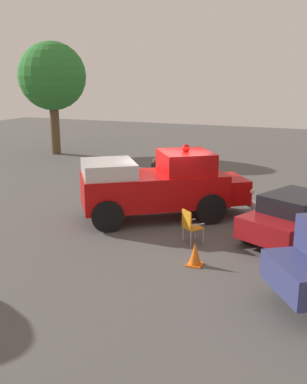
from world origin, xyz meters
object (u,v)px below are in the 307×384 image
(lawn_chair_near_truck, at_px, (155,173))
(oak_tree_distant, at_px, (52,77))
(lawn_chair_by_car, at_px, (190,224))
(classic_hot_rod, at_px, (301,215))
(spectator_seated, at_px, (155,172))
(traffic_cone, at_px, (195,254))
(vintage_fire_truck, at_px, (160,185))

(lawn_chair_near_truck, bearing_deg, oak_tree_distant, -31.27)
(lawn_chair_by_car, bearing_deg, classic_hot_rod, -151.12)
(spectator_seated, height_order, oak_tree_distant, oak_tree_distant)
(traffic_cone, bearing_deg, vintage_fire_truck, -55.35)
(vintage_fire_truck, xyz_separation_m, traffic_cone, (-2.36, 3.41, -0.89))
(vintage_fire_truck, height_order, lawn_chair_by_car, vintage_fire_truck)
(lawn_chair_near_truck, relative_size, lawn_chair_by_car, 1.00)
(spectator_seated, xyz_separation_m, oak_tree_distant, (9.24, -5.68, 4.11))
(vintage_fire_truck, xyz_separation_m, classic_hot_rod, (-4.75, 0.23, -0.45))
(classic_hot_rod, height_order, spectator_seated, classic_hot_rod)
(vintage_fire_truck, relative_size, spectator_seated, 4.73)
(classic_hot_rod, xyz_separation_m, spectator_seated, (6.60, -4.31, -0.05))
(classic_hot_rod, distance_m, oak_tree_distant, 19.16)
(lawn_chair_by_car, relative_size, oak_tree_distant, 0.15)
(lawn_chair_by_car, relative_size, spectator_seated, 0.79)
(vintage_fire_truck, height_order, lawn_chair_near_truck, vintage_fire_truck)
(traffic_cone, bearing_deg, spectator_seated, -60.64)
(oak_tree_distant, bearing_deg, vintage_fire_truck, 138.68)
(spectator_seated, xyz_separation_m, traffic_cone, (-4.21, 7.49, -0.39))
(lawn_chair_by_car, xyz_separation_m, oak_tree_distant, (12.82, -11.66, 4.22))
(lawn_chair_by_car, height_order, traffic_cone, lawn_chair_by_car)
(oak_tree_distant, bearing_deg, lawn_chair_near_truck, 148.73)
(spectator_seated, relative_size, oak_tree_distant, 0.19)
(classic_hot_rod, xyz_separation_m, oak_tree_distant, (15.84, -9.99, 4.06))
(spectator_seated, bearing_deg, oak_tree_distant, -31.57)
(classic_hot_rod, xyz_separation_m, traffic_cone, (2.39, 3.18, -0.44))
(lawn_chair_near_truck, xyz_separation_m, spectator_seated, (-0.07, 0.11, 0.11))
(lawn_chair_near_truck, height_order, lawn_chair_by_car, same)
(lawn_chair_near_truck, xyz_separation_m, lawn_chair_by_car, (-3.65, 6.09, 0.00))
(spectator_seated, bearing_deg, traffic_cone, 119.36)
(lawn_chair_near_truck, distance_m, traffic_cone, 8.73)
(classic_hot_rod, bearing_deg, lawn_chair_near_truck, -33.53)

